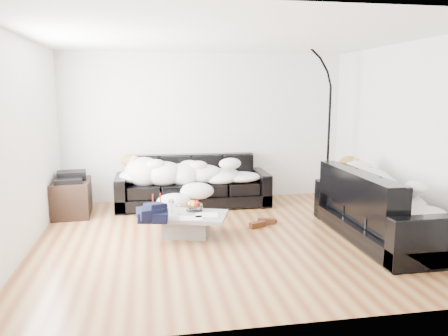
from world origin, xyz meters
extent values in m
plane|color=brown|center=(0.00, 0.00, 0.00)|extent=(5.00, 5.00, 0.00)
cube|color=silver|center=(0.00, 2.25, 1.30)|extent=(5.00, 0.02, 2.60)
cube|color=silver|center=(-2.50, 0.00, 1.30)|extent=(0.02, 4.50, 2.60)
cube|color=silver|center=(2.50, 0.00, 1.30)|extent=(0.02, 4.50, 2.60)
plane|color=white|center=(0.00, 0.00, 2.60)|extent=(5.00, 5.00, 0.00)
cube|color=black|center=(-0.28, 1.77, 0.42)|extent=(2.57, 0.89, 0.84)
cube|color=black|center=(1.99, -0.37, 0.46)|extent=(0.97, 2.26, 0.91)
ellipsoid|color=#0D6042|center=(1.93, 0.33, 0.72)|extent=(0.42, 0.38, 0.20)
cube|color=#939699|center=(-0.54, 0.16, 0.16)|extent=(1.21, 0.91, 0.31)
cylinder|color=white|center=(-0.41, 0.32, 0.38)|extent=(0.29, 0.29, 0.14)
cylinder|color=white|center=(-0.73, 0.30, 0.40)|extent=(0.09, 0.09, 0.18)
cylinder|color=white|center=(-0.81, 0.18, 0.39)|extent=(0.08, 0.08, 0.15)
cylinder|color=white|center=(-0.63, 0.16, 0.39)|extent=(0.07, 0.07, 0.15)
cylinder|color=maroon|center=(-0.97, 0.34, 0.44)|extent=(0.05, 0.05, 0.25)
cylinder|color=maroon|center=(-0.87, 0.42, 0.43)|extent=(0.05, 0.05, 0.24)
cube|color=silver|center=(-0.28, 0.06, 0.32)|extent=(0.32, 0.26, 0.01)
cube|color=silver|center=(-0.50, -0.05, 0.32)|extent=(0.31, 0.22, 0.01)
cube|color=black|center=(-2.23, 1.52, 0.28)|extent=(0.59, 0.83, 0.56)
cube|color=black|center=(-2.23, 1.52, 0.62)|extent=(0.48, 0.39, 0.13)
camera|label=1|loc=(-1.01, -5.50, 1.94)|focal=35.00mm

